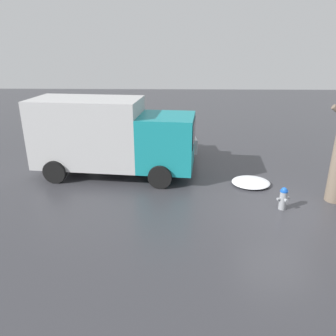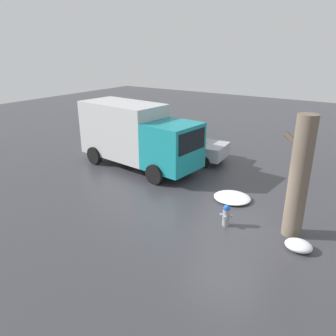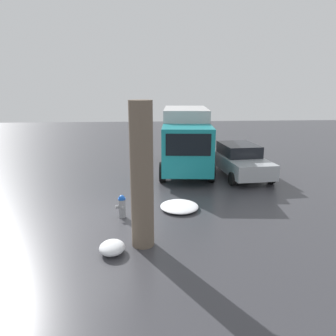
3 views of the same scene
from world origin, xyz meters
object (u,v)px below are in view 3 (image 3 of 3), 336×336
at_px(pedestrian, 208,161).
at_px(parked_car, 239,160).
at_px(fire_hydrant, 122,206).
at_px(tree_trunk, 142,176).
at_px(delivery_truck, 186,138).

bearing_deg(pedestrian, parked_car, -52.78).
distance_m(pedestrian, parked_car, 1.86).
xyz_separation_m(pedestrian, parked_car, (0.73, -1.70, -0.11)).
relative_size(fire_hydrant, parked_car, 0.17).
xyz_separation_m(fire_hydrant, tree_trunk, (-1.98, -0.69, 1.58)).
bearing_deg(pedestrian, tree_trunk, 168.28).
distance_m(delivery_truck, parked_car, 2.91).
bearing_deg(parked_car, tree_trunk, 51.08).
relative_size(fire_hydrant, pedestrian, 0.47).
xyz_separation_m(delivery_truck, parked_car, (-1.25, -2.47, -0.90)).
relative_size(tree_trunk, pedestrian, 2.40).
height_order(tree_trunk, pedestrian, tree_trunk).
bearing_deg(delivery_truck, pedestrian, 116.83).
height_order(tree_trunk, delivery_truck, tree_trunk).
distance_m(tree_trunk, pedestrian, 6.94).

